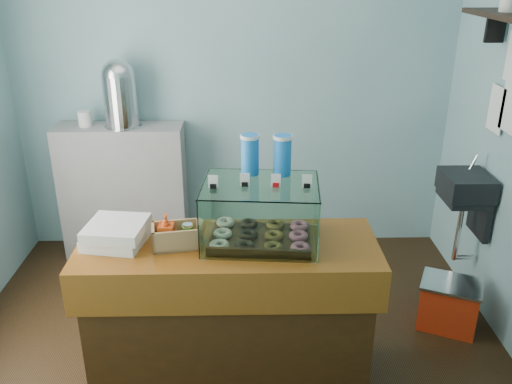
{
  "coord_description": "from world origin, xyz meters",
  "views": [
    {
      "loc": [
        0.1,
        -2.79,
        2.28
      ],
      "look_at": [
        0.15,
        -0.15,
        1.16
      ],
      "focal_mm": 38.0,
      "sensor_mm": 36.0,
      "label": 1
    }
  ],
  "objects_px": {
    "counter": "(230,314)",
    "coffee_urn": "(120,92)",
    "display_case": "(262,208)",
    "red_cooler": "(449,304)"
  },
  "relations": [
    {
      "from": "counter",
      "to": "coffee_urn",
      "type": "xyz_separation_m",
      "value": [
        -0.85,
        1.56,
        0.92
      ]
    },
    {
      "from": "counter",
      "to": "coffee_urn",
      "type": "height_order",
      "value": "coffee_urn"
    },
    {
      "from": "counter",
      "to": "display_case",
      "type": "height_order",
      "value": "display_case"
    },
    {
      "from": "counter",
      "to": "red_cooler",
      "type": "distance_m",
      "value": 1.55
    },
    {
      "from": "counter",
      "to": "coffee_urn",
      "type": "bearing_deg",
      "value": 118.7
    },
    {
      "from": "display_case",
      "to": "coffee_urn",
      "type": "bearing_deg",
      "value": 129.41
    },
    {
      "from": "counter",
      "to": "coffee_urn",
      "type": "distance_m",
      "value": 2.0
    },
    {
      "from": "coffee_urn",
      "to": "red_cooler",
      "type": "xyz_separation_m",
      "value": [
        2.3,
        -1.08,
        -1.2
      ]
    },
    {
      "from": "display_case",
      "to": "coffee_urn",
      "type": "distance_m",
      "value": 1.84
    },
    {
      "from": "counter",
      "to": "display_case",
      "type": "distance_m",
      "value": 0.65
    }
  ]
}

